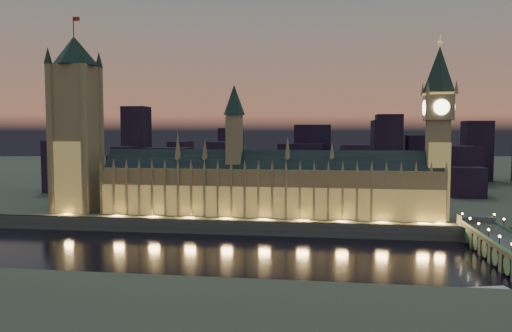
# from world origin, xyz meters

# --- Properties ---
(ground_plane) EXTENTS (2000.00, 2000.00, 0.00)m
(ground_plane) POSITION_xyz_m (0.00, 0.00, 0.00)
(ground_plane) COLOR black
(ground_plane) RESTS_ON ground
(north_bank) EXTENTS (2000.00, 960.00, 8.00)m
(north_bank) POSITION_xyz_m (0.00, 520.00, 4.00)
(north_bank) COLOR #434B35
(north_bank) RESTS_ON ground
(embankment_wall) EXTENTS (2000.00, 2.50, 8.00)m
(embankment_wall) POSITION_xyz_m (0.00, 41.00, 4.00)
(embankment_wall) COLOR #444542
(embankment_wall) RESTS_ON ground
(palace_of_westminster) EXTENTS (202.00, 22.29, 78.00)m
(palace_of_westminster) POSITION_xyz_m (9.93, 61.75, 26.37)
(palace_of_westminster) COLOR #93815B
(palace_of_westminster) RESTS_ON north_bank
(victoria_tower) EXTENTS (31.68, 31.68, 120.91)m
(victoria_tower) POSITION_xyz_m (-110.00, 61.92, 67.99)
(victoria_tower) COLOR #93815B
(victoria_tower) RESTS_ON north_bank
(elizabeth_tower) EXTENTS (18.00, 18.00, 104.28)m
(elizabeth_tower) POSITION_xyz_m (108.00, 61.92, 66.04)
(elizabeth_tower) COLOR #93815B
(elizabeth_tower) RESTS_ON north_bank
(westminster_bridge) EXTENTS (16.94, 113.00, 15.90)m
(westminster_bridge) POSITION_xyz_m (124.70, -3.46, 6.00)
(westminster_bridge) COLOR #444542
(westminster_bridge) RESTS_ON ground
(river_boat) EXTENTS (50.20, 24.72, 4.50)m
(river_boat) POSITION_xyz_m (95.86, -58.00, 1.56)
(river_boat) COLOR #444542
(river_boat) RESTS_ON ground
(city_backdrop) EXTENTS (462.94, 215.63, 77.50)m
(city_backdrop) POSITION_xyz_m (37.66, 247.55, 30.46)
(city_backdrop) COLOR black
(city_backdrop) RESTS_ON north_bank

